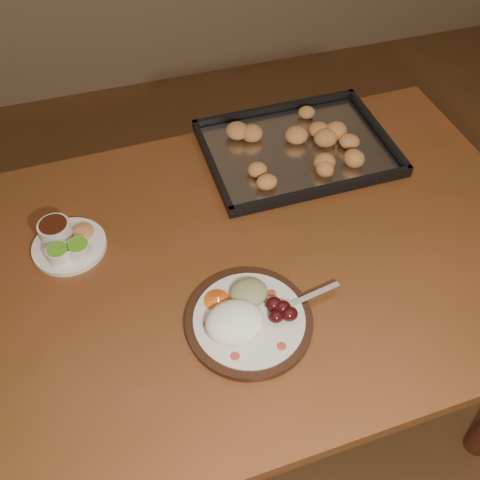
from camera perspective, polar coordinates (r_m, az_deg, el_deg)
name	(u,v)px	position (r m, az deg, el deg)	size (l,w,h in m)	color
ground	(320,411)	(1.84, 8.54, -17.54)	(4.00, 4.00, 0.00)	brown
dining_table	(225,286)	(1.26, -1.59, -4.89)	(1.52, 0.94, 0.75)	brown
dinner_plate	(246,318)	(1.08, 0.61, -8.28)	(0.33, 0.26, 0.06)	black
condiment_saucer	(66,242)	(1.25, -18.07, -0.17)	(0.16, 0.16, 0.06)	silver
baking_tray	(297,147)	(1.43, 6.10, 9.80)	(0.48, 0.36, 0.05)	black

